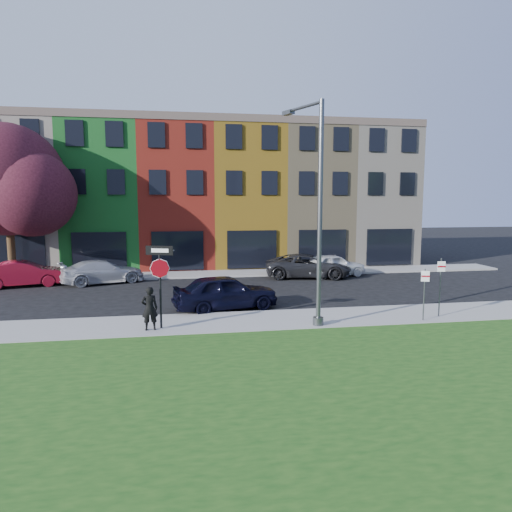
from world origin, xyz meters
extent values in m
plane|color=black|center=(0.00, 0.00, 0.00)|extent=(120.00, 120.00, 0.00)
cube|color=gray|center=(2.00, 3.00, 0.06)|extent=(40.00, 3.00, 0.12)
cube|color=gray|center=(-3.00, 15.00, 0.06)|extent=(40.00, 2.40, 0.12)
cube|color=beige|center=(-15.00, 21.20, 5.00)|extent=(5.00, 10.00, 10.00)
cube|color=green|center=(-10.00, 21.20, 5.00)|extent=(5.00, 10.00, 10.00)
cube|color=red|center=(-5.00, 21.20, 5.00)|extent=(5.00, 10.00, 10.00)
cube|color=#C18B22|center=(0.00, 21.20, 5.00)|extent=(5.00, 10.00, 10.00)
cube|color=#8B7A59|center=(5.00, 21.20, 5.00)|extent=(5.00, 10.00, 10.00)
cube|color=#B5AA99|center=(10.00, 21.20, 5.00)|extent=(5.00, 10.00, 10.00)
cube|color=black|center=(-2.50, 16.14, 1.50)|extent=(30.00, 0.12, 2.60)
cylinder|color=black|center=(-5.57, 2.47, 1.62)|extent=(0.08, 0.08, 3.00)
cylinder|color=white|center=(-5.57, 2.45, 2.37)|extent=(0.70, 0.28, 0.73)
cylinder|color=maroon|center=(-5.57, 2.43, 2.37)|extent=(0.66, 0.25, 0.69)
cube|color=black|center=(-5.57, 2.45, 3.03)|extent=(1.00, 0.39, 0.34)
cube|color=white|center=(-5.57, 2.42, 3.03)|extent=(0.63, 0.24, 0.14)
imported|color=black|center=(-5.96, 2.25, 0.93)|extent=(0.69, 0.54, 1.62)
imported|color=black|center=(-2.87, 5.47, 0.79)|extent=(3.85, 5.43, 1.58)
imported|color=maroon|center=(-13.56, 12.75, 0.73)|extent=(3.56, 5.12, 1.46)
imported|color=#A6A6AB|center=(-9.35, 13.02, 0.68)|extent=(5.00, 5.97, 1.37)
imported|color=black|center=(3.09, 13.01, 0.74)|extent=(4.41, 6.23, 1.48)
imported|color=white|center=(4.71, 13.11, 0.74)|extent=(3.80, 5.15, 1.47)
cylinder|color=#474A4C|center=(0.32, 1.90, 4.30)|extent=(0.18, 0.18, 8.36)
cylinder|color=#474A4C|center=(0.32, 1.90, 0.27)|extent=(0.40, 0.40, 0.30)
cylinder|color=#474A4C|center=(-0.04, 2.83, 8.38)|extent=(0.84, 1.90, 0.12)
cube|color=#474A4C|center=(-0.44, 3.85, 8.33)|extent=(0.43, 0.60, 0.16)
cylinder|color=#474A4C|center=(4.65, 1.90, 1.15)|extent=(0.05, 0.05, 2.06)
cube|color=white|center=(4.65, 1.87, 1.89)|extent=(0.31, 0.11, 0.42)
cube|color=maroon|center=(4.65, 1.85, 1.89)|extent=(0.31, 0.10, 0.06)
cylinder|color=#474A4C|center=(5.60, 2.36, 1.32)|extent=(0.05, 0.05, 2.40)
cube|color=white|center=(5.60, 2.33, 2.19)|extent=(0.32, 0.07, 0.42)
cube|color=maroon|center=(5.60, 2.31, 2.19)|extent=(0.32, 0.06, 0.06)
cylinder|color=#301D10|center=(-14.85, 14.81, 1.93)|extent=(0.44, 0.44, 3.61)
sphere|color=black|center=(-14.85, 14.81, 6.04)|extent=(6.60, 6.60, 6.60)
sphere|color=black|center=(-13.20, 13.82, 5.22)|extent=(4.95, 4.95, 4.95)
sphere|color=black|center=(-14.52, 15.47, 7.20)|extent=(3.96, 3.96, 3.96)
camera|label=1|loc=(-4.79, -14.44, 4.87)|focal=32.00mm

